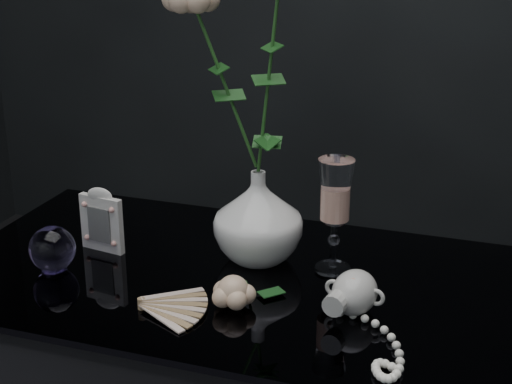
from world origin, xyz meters
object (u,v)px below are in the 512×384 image
(wine_glass, at_px, (335,216))
(loose_rose, at_px, (233,291))
(vase, at_px, (258,217))
(paperweight, at_px, (52,249))
(picture_frame, at_px, (102,219))
(pearl_jar, at_px, (355,291))

(wine_glass, height_order, loose_rose, wine_glass)
(vase, height_order, wine_glass, wine_glass)
(vase, relative_size, loose_rose, 1.07)
(paperweight, bearing_deg, picture_frame, 68.48)
(loose_rose, bearing_deg, wine_glass, 39.32)
(pearl_jar, bearing_deg, picture_frame, 179.17)
(wine_glass, bearing_deg, pearl_jar, -63.45)
(vase, distance_m, pearl_jar, 0.25)
(picture_frame, xyz_separation_m, loose_rose, (0.31, -0.13, -0.04))
(picture_frame, distance_m, paperweight, 0.11)
(paperweight, height_order, loose_rose, paperweight)
(pearl_jar, bearing_deg, loose_rose, -157.50)
(wine_glass, distance_m, paperweight, 0.51)
(paperweight, bearing_deg, loose_rose, -3.73)
(vase, relative_size, pearl_jar, 0.66)
(wine_glass, distance_m, pearl_jar, 0.17)
(paperweight, distance_m, loose_rose, 0.35)
(paperweight, xyz_separation_m, pearl_jar, (0.54, 0.03, -0.00))
(vase, height_order, pearl_jar, vase)
(loose_rose, bearing_deg, pearl_jar, -3.02)
(picture_frame, xyz_separation_m, paperweight, (-0.04, -0.11, -0.02))
(vase, distance_m, picture_frame, 0.30)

